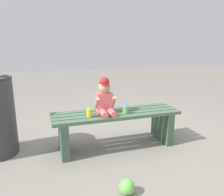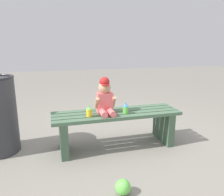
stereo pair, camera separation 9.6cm
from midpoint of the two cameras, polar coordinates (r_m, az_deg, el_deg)
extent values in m
plane|color=gray|center=(2.67, 2.18, -12.27)|extent=(16.00, 16.00, 0.00)
cube|color=#47664C|center=(2.38, 3.42, -5.14)|extent=(1.45, 0.09, 0.04)
cube|color=#47664C|center=(2.47, 2.64, -4.38)|extent=(1.45, 0.09, 0.04)
cube|color=#47664C|center=(2.57, 1.91, -3.67)|extent=(1.45, 0.09, 0.04)
cube|color=#47664C|center=(2.67, 1.23, -3.02)|extent=(1.45, 0.09, 0.04)
cube|color=#3C5641|center=(2.49, -11.31, -9.69)|extent=(0.08, 0.41, 0.38)
cube|color=#3C5641|center=(2.83, 14.04, -6.97)|extent=(0.08, 0.41, 0.38)
cube|color=#E56666|center=(2.46, -0.80, -1.23)|extent=(0.17, 0.12, 0.23)
sphere|color=tan|center=(2.42, -0.81, 2.72)|extent=(0.14, 0.14, 0.14)
cylinder|color=#B21E1E|center=(2.38, -0.59, 3.44)|extent=(0.09, 0.09, 0.01)
sphere|color=#B21E1E|center=(2.41, -0.82, 4.15)|extent=(0.11, 0.11, 0.11)
cylinder|color=#F06B6B|center=(2.36, -1.11, -3.93)|extent=(0.07, 0.16, 0.07)
cylinder|color=#F06B6B|center=(2.39, 0.99, -3.75)|extent=(0.07, 0.16, 0.07)
cylinder|color=tan|center=(2.41, -2.78, -1.23)|extent=(0.04, 0.12, 0.14)
cylinder|color=tan|center=(2.46, 1.50, -0.93)|extent=(0.04, 0.12, 0.14)
cylinder|color=yellow|center=(2.35, -4.76, -3.82)|extent=(0.06, 0.06, 0.09)
cone|color=#66CC4C|center=(2.34, -4.79, -2.55)|extent=(0.06, 0.06, 0.03)
cylinder|color=#66CC4C|center=(2.33, -4.80, -2.12)|extent=(0.01, 0.01, 0.02)
cylinder|color=#66CC4C|center=(2.46, 4.65, -3.06)|extent=(0.06, 0.06, 0.09)
cone|color=#338CE5|center=(2.44, 4.67, -1.83)|extent=(0.06, 0.06, 0.03)
cylinder|color=#338CE5|center=(2.44, 4.68, -1.42)|extent=(0.01, 0.01, 0.02)
sphere|color=#66CC4C|center=(1.90, 4.41, -21.94)|extent=(0.13, 0.13, 0.13)
camera|label=1|loc=(0.05, -88.86, 0.28)|focal=35.44mm
camera|label=2|loc=(0.05, 91.14, -0.28)|focal=35.44mm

